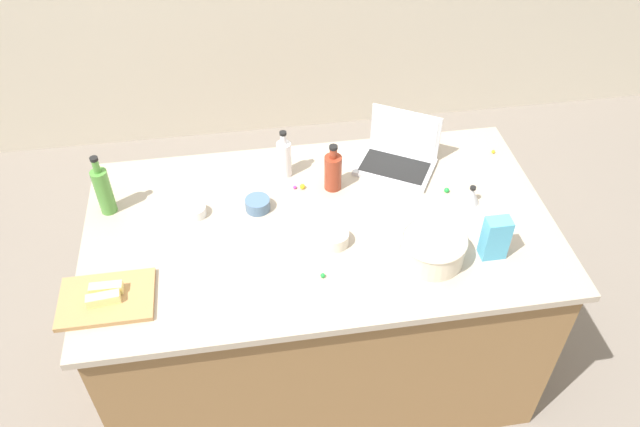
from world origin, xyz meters
TOP-DOWN VIEW (x-y plane):
  - ground_plane at (0.00, 0.00)m, footprint 12.00×12.00m
  - island_counter at (0.00, 0.00)m, footprint 1.79×1.01m
  - laptop at (0.38, 0.31)m, footprint 0.38×0.35m
  - mixing_bowl_large at (0.37, -0.24)m, footprint 0.24×0.24m
  - bottle_olive at (-0.80, 0.20)m, footprint 0.06×0.06m
  - bottle_vinegar at (-0.10, 0.31)m, footprint 0.06×0.06m
  - bottle_soy at (0.08, 0.20)m, footprint 0.07×0.07m
  - cutting_board at (-0.77, -0.26)m, footprint 0.32×0.22m
  - butter_stick_left at (-0.78, -0.29)m, footprint 0.11×0.05m
  - butter_stick_right at (-0.77, -0.24)m, footprint 0.11×0.04m
  - ramekin_small at (0.04, -0.11)m, footprint 0.10×0.10m
  - ramekin_medium at (-0.23, 0.12)m, footprint 0.10×0.10m
  - ramekin_wide at (-0.47, 0.12)m, footprint 0.08×0.08m
  - kitchen_timer at (0.61, 0.03)m, footprint 0.07×0.07m
  - candy_bag at (0.59, -0.26)m, footprint 0.09×0.06m
  - candy_0 at (-0.07, 0.22)m, footprint 0.01×0.01m
  - candy_1 at (0.81, 0.32)m, footprint 0.02×0.02m
  - candy_2 at (-0.04, 0.21)m, footprint 0.02×0.02m
  - candy_3 at (0.24, 0.35)m, footprint 0.02×0.02m
  - candy_4 at (0.34, 0.18)m, footprint 0.02×0.02m
  - candy_5 at (-0.03, -0.27)m, footprint 0.02×0.02m
  - candy_6 at (0.53, 0.10)m, footprint 0.02×0.02m
  - candy_7 at (0.13, 0.38)m, footprint 0.02×0.02m

SIDE VIEW (x-z plane):
  - ground_plane at x=0.00m, z-range 0.00..0.00m
  - island_counter at x=0.00m, z-range 0.00..0.90m
  - candy_0 at x=-0.07m, z-range 0.90..0.91m
  - candy_1 at x=0.81m, z-range 0.90..0.92m
  - candy_4 at x=0.34m, z-range 0.90..0.92m
  - candy_3 at x=0.24m, z-range 0.90..0.92m
  - candy_5 at x=-0.03m, z-range 0.90..0.92m
  - cutting_board at x=-0.77m, z-range 0.90..0.92m
  - candy_7 at x=0.13m, z-range 0.90..0.92m
  - candy_6 at x=0.53m, z-range 0.90..0.92m
  - candy_2 at x=-0.04m, z-range 0.90..0.92m
  - ramekin_wide at x=-0.47m, z-range 0.90..0.94m
  - ramekin_medium at x=-0.23m, z-range 0.90..0.95m
  - ramekin_small at x=0.04m, z-range 0.90..0.95m
  - kitchen_timer at x=0.61m, z-range 0.90..0.97m
  - butter_stick_left at x=-0.78m, z-range 0.92..0.95m
  - butter_stick_right at x=-0.77m, z-range 0.92..0.95m
  - laptop at x=0.38m, z-range 0.84..1.06m
  - mixing_bowl_large at x=0.37m, z-range 0.90..1.01m
  - bottle_soy at x=0.08m, z-range 0.88..1.09m
  - candy_bag at x=0.59m, z-range 0.90..1.07m
  - bottle_vinegar at x=-0.10m, z-range 0.88..1.09m
  - bottle_olive at x=-0.80m, z-range 0.87..1.14m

